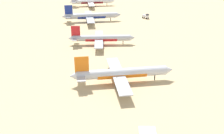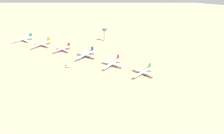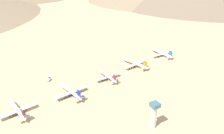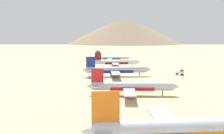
{
  "view_description": "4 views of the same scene",
  "coord_description": "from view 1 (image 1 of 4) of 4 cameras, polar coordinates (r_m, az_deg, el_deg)",
  "views": [
    {
      "loc": [
        16.73,
        -197.84,
        62.32
      ],
      "look_at": [
        11.72,
        -74.04,
        6.21
      ],
      "focal_mm": 46.82,
      "sensor_mm": 36.0,
      "label": 1
    },
    {
      "loc": [
        166.44,
        256.53,
        118.21
      ],
      "look_at": [
        -5.81,
        89.58,
        4.08
      ],
      "focal_mm": 29.94,
      "sensor_mm": 36.0,
      "label": 2
    },
    {
      "loc": [
        -209.1,
        90.71,
        130.86
      ],
      "look_at": [
        18.18,
        -41.55,
        6.62
      ],
      "focal_mm": 35.51,
      "sensor_mm": 36.0,
      "label": 3
    },
    {
      "loc": [
        5.64,
        -132.0,
        25.51
      ],
      "look_at": [
        -14.83,
        54.33,
        3.02
      ],
      "focal_mm": 38.32,
      "sensor_mm": 36.0,
      "label": 4
    }
  ],
  "objects": [
    {
      "name": "parked_jet_1",
      "position": [
        133.57,
        1.78,
        -1.23
      ],
      "size": [
        48.14,
        39.43,
        13.95
      ],
      "color": "silver",
      "rests_on": "ground"
    },
    {
      "name": "parked_jet_4",
      "position": [
        287.2,
        -4.0,
        12.64
      ],
      "size": [
        44.09,
        36.1,
        12.77
      ],
      "color": "silver",
      "rests_on": "ground"
    },
    {
      "name": "parked_jet_2",
      "position": [
        181.81,
        -2.21,
        5.63
      ],
      "size": [
        41.74,
        33.94,
        12.03
      ],
      "color": "#B2B7C1",
      "rests_on": "ground"
    },
    {
      "name": "service_truck",
      "position": [
        243.57,
        6.63,
        9.88
      ],
      "size": [
        5.6,
        5.22,
        3.9
      ],
      "color": "silver",
      "rests_on": "ground"
    },
    {
      "name": "parked_jet_3",
      "position": [
        232.82,
        -4.11,
        9.92
      ],
      "size": [
        46.53,
        38.09,
        13.47
      ],
      "color": "#B2B7C1",
      "rests_on": "ground"
    },
    {
      "name": "ground_plane",
      "position": [
        208.1,
        -2.42,
        6.91
      ],
      "size": [
        1800.0,
        1800.0,
        0.0
      ],
      "primitive_type": "plane",
      "color": "tan"
    }
  ]
}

